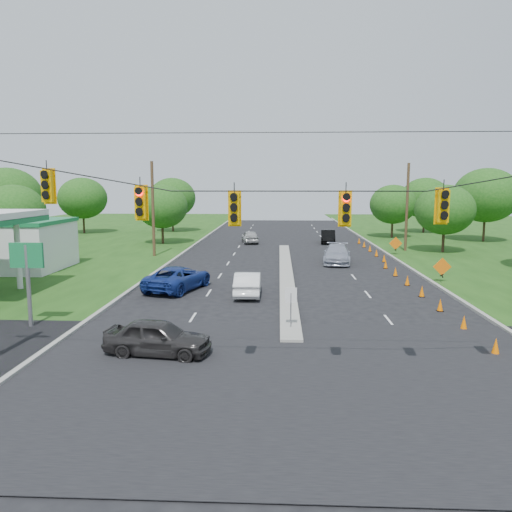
{
  "coord_description": "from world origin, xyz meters",
  "views": [
    {
      "loc": [
        -0.59,
        -16.79,
        6.79
      ],
      "look_at": [
        -1.87,
        11.14,
        2.8
      ],
      "focal_mm": 35.0,
      "sensor_mm": 36.0,
      "label": 1
    }
  ],
  "objects": [
    {
      "name": "cone_7",
      "position": [
        8.79,
        27.5,
        0.35
      ],
      "size": [
        0.32,
        0.32,
        0.7
      ],
      "primitive_type": "cone",
      "color": "#FF6E00",
      "rests_on": "ground"
    },
    {
      "name": "tree_9",
      "position": [
        16.0,
        34.0,
        4.34
      ],
      "size": [
        5.88,
        5.88,
        6.86
      ],
      "color": "black",
      "rests_on": "ground"
    },
    {
      "name": "cone_11",
      "position": [
        8.79,
        41.5,
        0.35
      ],
      "size": [
        0.32,
        0.32,
        0.7
      ],
      "primitive_type": "cone",
      "color": "#FF6E00",
      "rests_on": "ground"
    },
    {
      "name": "tree_5",
      "position": [
        -14.0,
        40.0,
        4.34
      ],
      "size": [
        5.88,
        5.88,
        6.86
      ],
      "color": "black",
      "rests_on": "ground"
    },
    {
      "name": "silver_car_oncoming",
      "position": [
        -3.98,
        41.6,
        0.74
      ],
      "size": [
        2.45,
        4.6,
        1.49
      ],
      "primitive_type": "imported",
      "rotation": [
        0.0,
        0.0,
        3.31
      ],
      "color": "#AAAAAA",
      "rests_on": "ground"
    },
    {
      "name": "work_sign_1",
      "position": [
        10.8,
        18.0,
        1.09
      ],
      "size": [
        1.27,
        0.58,
        1.37
      ],
      "color": "black",
      "rests_on": "ground"
    },
    {
      "name": "cone_10",
      "position": [
        8.79,
        38.0,
        0.35
      ],
      "size": [
        0.32,
        0.32,
        0.7
      ],
      "primitive_type": "cone",
      "color": "#FF6E00",
      "rests_on": "ground"
    },
    {
      "name": "cone_3",
      "position": [
        8.19,
        13.5,
        0.35
      ],
      "size": [
        0.32,
        0.32,
        0.7
      ],
      "primitive_type": "cone",
      "color": "#FF6E00",
      "rests_on": "ground"
    },
    {
      "name": "cone_0",
      "position": [
        8.19,
        3.0,
        0.35
      ],
      "size": [
        0.32,
        0.32,
        0.7
      ],
      "primitive_type": "cone",
      "color": "#FF6E00",
      "rests_on": "ground"
    },
    {
      "name": "cone_6",
      "position": [
        8.19,
        24.0,
        0.35
      ],
      "size": [
        0.32,
        0.32,
        0.7
      ],
      "primitive_type": "cone",
      "color": "#FF6E00",
      "rests_on": "ground"
    },
    {
      "name": "cone_2",
      "position": [
        8.19,
        10.0,
        0.35
      ],
      "size": [
        0.32,
        0.32,
        0.7
      ],
      "primitive_type": "cone",
      "color": "#FF6E00",
      "rests_on": "ground"
    },
    {
      "name": "ground",
      "position": [
        0.0,
        0.0,
        0.0
      ],
      "size": [
        160.0,
        160.0,
        0.0
      ],
      "primitive_type": "plane",
      "color": "black",
      "rests_on": "ground"
    },
    {
      "name": "dark_car_receding",
      "position": [
        5.22,
        41.99,
        0.77
      ],
      "size": [
        1.98,
        4.77,
        1.53
      ],
      "primitive_type": "imported",
      "rotation": [
        0.0,
        0.0,
        -0.08
      ],
      "color": "black",
      "rests_on": "ground"
    },
    {
      "name": "utility_pole_far_right",
      "position": [
        12.5,
        35.0,
        4.5
      ],
      "size": [
        0.28,
        0.28,
        9.0
      ],
      "primitive_type": "cylinder",
      "color": "#422D1C",
      "rests_on": "ground"
    },
    {
      "name": "white_sedan",
      "position": [
        -2.49,
        13.48,
        0.74
      ],
      "size": [
        1.64,
        4.5,
        1.47
      ],
      "primitive_type": "imported",
      "rotation": [
        0.0,
        0.0,
        3.16
      ],
      "color": "white",
      "rests_on": "ground"
    },
    {
      "name": "silver_car_far",
      "position": [
        4.51,
        26.62,
        0.81
      ],
      "size": [
        2.92,
        5.8,
        1.62
      ],
      "primitive_type": "imported",
      "rotation": [
        0.0,
        0.0,
        -0.12
      ],
      "color": "#969BAC",
      "rests_on": "ground"
    },
    {
      "name": "cone_1",
      "position": [
        8.19,
        6.5,
        0.35
      ],
      "size": [
        0.32,
        0.32,
        0.7
      ],
      "primitive_type": "cone",
      "color": "#FF6E00",
      "rests_on": "ground"
    },
    {
      "name": "median_sign",
      "position": [
        0.0,
        6.0,
        1.46
      ],
      "size": [
        0.55,
        0.06,
        2.05
      ],
      "color": "gray",
      "rests_on": "ground"
    },
    {
      "name": "tree_6",
      "position": [
        -16.0,
        55.0,
        4.96
      ],
      "size": [
        6.72,
        6.72,
        7.84
      ],
      "color": "black",
      "rests_on": "ground"
    },
    {
      "name": "cone_9",
      "position": [
        8.79,
        34.5,
        0.35
      ],
      "size": [
        0.32,
        0.32,
        0.7
      ],
      "primitive_type": "cone",
      "color": "#FF6E00",
      "rests_on": "ground"
    },
    {
      "name": "tree_12",
      "position": [
        14.0,
        48.0,
        4.34
      ],
      "size": [
        5.88,
        5.88,
        6.86
      ],
      "color": "black",
      "rests_on": "ground"
    },
    {
      "name": "blue_pickup",
      "position": [
        -7.12,
        14.87,
        0.78
      ],
      "size": [
        4.18,
        6.17,
        1.57
      ],
      "primitive_type": "imported",
      "rotation": [
        0.0,
        0.0,
        2.84
      ],
      "color": "navy",
      "rests_on": "ground"
    },
    {
      "name": "tree_3",
      "position": [
        -32.0,
        40.0,
        5.58
      ],
      "size": [
        7.56,
        7.56,
        8.82
      ],
      "color": "black",
      "rests_on": "ground"
    },
    {
      "name": "work_sign_2",
      "position": [
        10.8,
        32.0,
        1.09
      ],
      "size": [
        1.27,
        0.58,
        1.37
      ],
      "color": "black",
      "rests_on": "ground"
    },
    {
      "name": "cone_8",
      "position": [
        8.79,
        31.0,
        0.35
      ],
      "size": [
        0.32,
        0.32,
        0.7
      ],
      "primitive_type": "cone",
      "color": "#FF6E00",
      "rests_on": "ground"
    },
    {
      "name": "tree_11",
      "position": [
        20.0,
        55.0,
        4.96
      ],
      "size": [
        6.72,
        6.72,
        7.84
      ],
      "color": "black",
      "rests_on": "ground"
    },
    {
      "name": "curb_left",
      "position": [
        -10.1,
        30.0,
        0.0
      ],
      "size": [
        0.25,
        110.0,
        0.16
      ],
      "primitive_type": "cube",
      "color": "gray",
      "rests_on": "ground"
    },
    {
      "name": "signal_span",
      "position": [
        -0.05,
        -1.0,
        4.97
      ],
      "size": [
        25.6,
        0.32,
        9.0
      ],
      "color": "#422D1C",
      "rests_on": "ground"
    },
    {
      "name": "cross_street",
      "position": [
        0.0,
        0.0,
        0.0
      ],
      "size": [
        160.0,
        14.0,
        0.02
      ],
      "primitive_type": "cube",
      "color": "black",
      "rests_on": "ground"
    },
    {
      "name": "cone_5",
      "position": [
        8.19,
        20.5,
        0.35
      ],
      "size": [
        0.32,
        0.32,
        0.7
      ],
      "primitive_type": "cone",
      "color": "#FF6E00",
      "rests_on": "ground"
    },
    {
      "name": "tree_2",
      "position": [
        -26.0,
        30.0,
        4.34
      ],
      "size": [
        5.88,
        5.88,
        6.86
      ],
      "color": "black",
      "rests_on": "ground"
    },
    {
      "name": "median",
      "position": [
        0.0,
        21.0,
        0.0
      ],
      "size": [
        1.0,
        34.0,
        0.18
      ],
      "primitive_type": "cube",
      "color": "gray",
      "rests_on": "ground"
    },
    {
      "name": "black_sedan",
      "position": [
        -5.41,
        2.34,
        0.73
      ],
      "size": [
        4.49,
        2.29,
        1.46
      ],
      "primitive_type": "imported",
      "rotation": [
        0.0,
        0.0,
        1.43
      ],
      "color": "#2A2829",
      "rests_on": "ground"
    },
    {
      "name": "utility_pole_far_left",
      "position": [
        -12.5,
        30.0,
        4.5
      ],
      "size": [
        0.28,
        0.28,
        9.0
      ],
      "primitive_type": "cylinder",
      "color": "#422D1C",
      "rests_on": "ground"
    },
    {
      "name": "tree_4",
      "position": [
        -28.0,
        52.0,
        4.96
      ],
      "size": [
        6.72,
        6.72,
        7.84
      ],
      "color": "black",
      "rests_on": "ground"
    },
    {
      "name": "tree_10",
      "position": [
        24.0,
        44.0,
        5.58
      ],
      "size": [
        7.56,
        7.56,
        8.82
      ],
      "color": "black",
      "rests_on": "ground"
    },
    {
      "name": "cone_4",
      "position": [
        8.19,
        17.0,
        0.35
      ],
      "size": [
        0.32,
        0.32,
        0.7
      ],
      "primitive_type": "cone",
      "color": "#FF6E00",
      "rests_on": "ground"
    },
    {
      "name": "curb_right",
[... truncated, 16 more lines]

